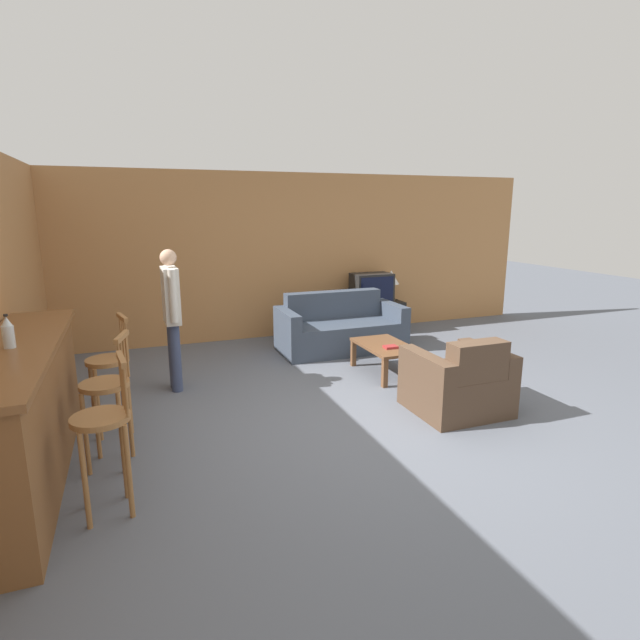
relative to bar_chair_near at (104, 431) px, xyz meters
The scene contains 16 objects.
ground_plane 2.49m from the bar_chair_near, 15.41° to the left, with size 24.00×24.00×0.00m, color #565B66.
wall_back 4.97m from the bar_chair_near, 61.70° to the left, with size 9.40×0.08×2.60m.
wall_left 2.30m from the bar_chair_near, 114.61° to the left, with size 0.08×8.69×2.60m.
bar_counter 0.89m from the bar_chair_near, 130.59° to the left, with size 0.55×2.62×1.08m.
bar_chair_near is the anchor object (origin of this frame).
bar_chair_mid 0.68m from the bar_chair_near, 90.03° to the left, with size 0.46×0.46×1.10m.
bar_chair_far 1.37m from the bar_chair_near, 90.01° to the left, with size 0.45×0.45×1.10m.
couch_far 4.43m from the bar_chair_near, 46.04° to the left, with size 1.81×0.87×0.83m.
armchair_near 3.36m from the bar_chair_near, 10.53° to the left, with size 0.90×0.83×0.81m.
coffee_table 3.73m from the bar_chair_near, 31.55° to the left, with size 0.56×0.96×0.38m.
tv_unit 5.64m from the bar_chair_near, 45.00° to the left, with size 1.04×0.55×0.52m.
tv 5.63m from the bar_chair_near, 44.98° to the left, with size 0.65×0.42×0.48m.
bottle 1.03m from the bar_chair_near, 134.93° to the left, with size 0.08×0.08×0.25m.
book_on_table 3.62m from the bar_chair_near, 29.54° to the left, with size 0.17×0.13×0.03m.
table_lamp 5.90m from the bar_chair_near, 42.49° to the left, with size 0.27×0.27×0.51m.
person_by_window 2.43m from the bar_chair_near, 74.47° to the left, with size 0.18×0.52×1.61m.
Camera 1 is at (-2.08, -4.03, 2.05)m, focal length 28.00 mm.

